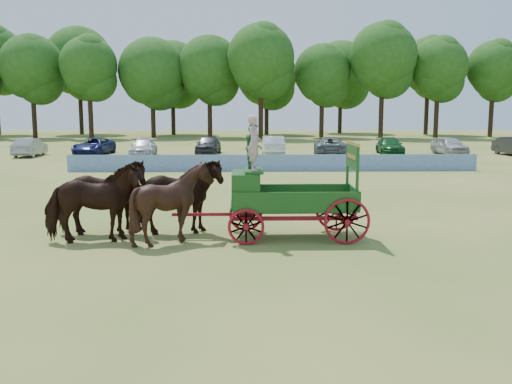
# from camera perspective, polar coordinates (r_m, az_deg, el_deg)

# --- Properties ---
(ground) EXTENTS (160.00, 160.00, 0.00)m
(ground) POSITION_cam_1_polar(r_m,az_deg,el_deg) (18.63, 7.92, -4.17)
(ground) COLOR #A78F4B
(ground) RESTS_ON ground
(horse_lead_left) EXTENTS (3.04, 1.73, 2.43)m
(horse_lead_left) POSITION_cam_1_polar(r_m,az_deg,el_deg) (17.73, -16.06, -1.08)
(horse_lead_left) COLOR black
(horse_lead_left) RESTS_ON ground
(horse_lead_right) EXTENTS (3.01, 1.64, 2.43)m
(horse_lead_right) POSITION_cam_1_polar(r_m,az_deg,el_deg) (18.78, -15.22, -0.52)
(horse_lead_right) COLOR black
(horse_lead_right) RESTS_ON ground
(horse_wheel_left) EXTENTS (2.45, 2.24, 2.43)m
(horse_wheel_left) POSITION_cam_1_polar(r_m,az_deg,el_deg) (17.27, -8.33, -1.07)
(horse_wheel_left) COLOR black
(horse_wheel_left) RESTS_ON ground
(horse_wheel_right) EXTENTS (3.06, 1.79, 2.43)m
(horse_wheel_right) POSITION_cam_1_polar(r_m,az_deg,el_deg) (18.35, -7.92, -0.50)
(horse_wheel_right) COLOR black
(horse_wheel_right) RESTS_ON ground
(farm_dray) EXTENTS (6.00, 2.00, 3.82)m
(farm_dray) POSITION_cam_1_polar(r_m,az_deg,el_deg) (17.66, 1.48, 0.49)
(farm_dray) COLOR #A61020
(farm_dray) RESTS_ON ground
(sponsor_banner) EXTENTS (26.00, 0.08, 1.05)m
(sponsor_banner) POSITION_cam_1_polar(r_m,az_deg,el_deg) (36.16, 1.78, 2.94)
(sponsor_banner) COLOR #1B4996
(sponsor_banner) RESTS_ON ground
(parked_cars) EXTENTS (58.00, 7.48, 1.61)m
(parked_cars) POSITION_cam_1_polar(r_m,az_deg,el_deg) (48.36, 7.38, 4.57)
(parked_cars) COLOR silver
(parked_cars) RESTS_ON ground
(treeline) EXTENTS (88.61, 24.21, 15.45)m
(treeline) POSITION_cam_1_polar(r_m,az_deg,el_deg) (78.21, -4.81, 12.44)
(treeline) COLOR #382314
(treeline) RESTS_ON ground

